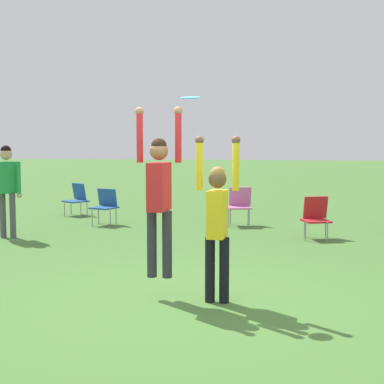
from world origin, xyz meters
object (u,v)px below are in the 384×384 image
camping_chair_0 (105,204)px  camping_chair_2 (77,197)px  camping_chair_4 (316,215)px  camping_chair_3 (240,203)px  person_defending (217,216)px  frisbee (190,98)px  person_spectator_near (7,181)px  person_jumping (159,188)px

camping_chair_0 → camping_chair_2: bearing=-30.2°
camping_chair_2 → camping_chair_4: 6.64m
camping_chair_0 → camping_chair_2: (-1.31, 1.53, -0.02)m
camping_chair_2 → camping_chair_3: bearing=-158.8°
person_defending → camping_chair_3: size_ratio=2.23×
frisbee → person_spectator_near: (-4.37, 3.59, -1.30)m
person_defending → camping_chair_0: 6.71m
person_jumping → person_spectator_near: size_ratio=1.11×
camping_chair_0 → camping_chair_3: bearing=-153.4°
camping_chair_4 → camping_chair_0: bearing=-31.6°
person_jumping → camping_chair_3: (0.52, 6.15, -0.84)m
person_jumping → camping_chair_2: person_jumping is taller
person_defending → camping_chair_3: (-0.20, 6.20, -0.52)m
person_jumping → camping_chair_0: size_ratio=2.46×
camping_chair_2 → camping_chair_4: size_ratio=1.01×
person_jumping → person_spectator_near: person_jumping is taller
frisbee → camping_chair_3: 6.34m
camping_chair_0 → person_spectator_near: 2.55m
camping_chair_2 → camping_chair_3: size_ratio=0.95×
camping_chair_0 → camping_chair_4: (4.79, -1.11, -0.02)m
frisbee → person_defending: bearing=-24.6°
person_defending → camping_chair_2: size_ratio=2.34×
person_spectator_near → camping_chair_2: bearing=39.3°
person_jumping → person_defending: (0.72, -0.04, -0.32)m
camping_chair_3 → camping_chair_4: camping_chair_3 is taller
person_spectator_near → camping_chair_4: bearing=-40.8°
person_spectator_near → camping_chair_3: bearing=-21.1°
camping_chair_2 → camping_chair_4: camping_chair_2 is taller
frisbee → person_spectator_near: bearing=140.6°
camping_chair_0 → camping_chair_4: bearing=-173.7°
person_defending → person_spectator_near: (-4.72, 3.75, 0.11)m
camping_chair_4 → person_spectator_near: size_ratio=0.45×
camping_chair_2 → person_spectator_near: size_ratio=0.45×
person_jumping → camping_chair_0: (-2.63, 5.75, -0.87)m
person_defending → camping_chair_2: person_defending is taller
person_defending → camping_chair_0: person_defending is taller
camping_chair_4 → person_spectator_near: 6.28m
camping_chair_0 → camping_chair_4: same height
camping_chair_4 → person_jumping: bearing=46.4°
frisbee → camping_chair_0: bearing=117.9°
frisbee → camping_chair_3: bearing=88.5°
person_defending → frisbee: frisbee is taller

